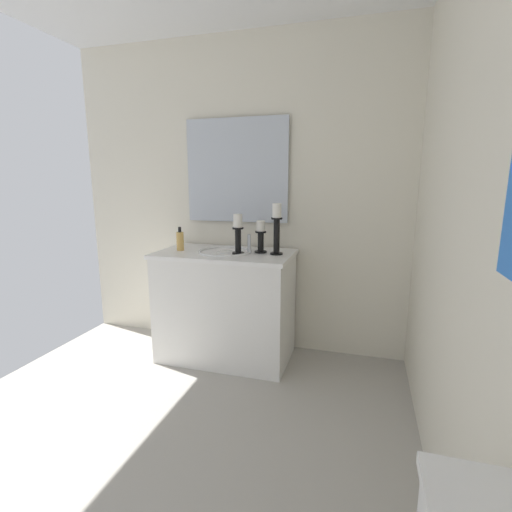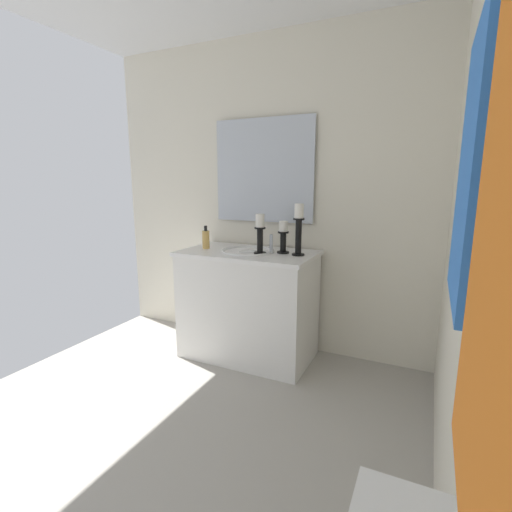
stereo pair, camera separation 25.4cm
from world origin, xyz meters
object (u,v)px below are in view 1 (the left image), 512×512
Objects in this scene: mirror at (236,171)px; vanity_cabinet at (226,305)px; candle_holder_mid at (238,233)px; soap_bottle at (180,241)px; sink_basin at (225,257)px; candle_holder_tall at (277,227)px; candle_holder_short at (261,236)px.

vanity_cabinet is at bearing -0.01° from mirror.
candle_holder_mid is 1.61× the size of soap_bottle.
mirror is (-0.28, 0.00, 1.02)m from vanity_cabinet.
candle_holder_tall is (-0.02, 0.39, 0.24)m from sink_basin.
sink_basin is at bearing 94.82° from soap_bottle.
candle_holder_mid is at bearing 70.18° from vanity_cabinet.
candle_holder_mid is at bearing 88.36° from soap_bottle.
sink_basin is at bearing -78.92° from candle_holder_short.
mirror is 0.56m from candle_holder_mid.
soap_bottle is at bearing -48.66° from mirror.
mirror reaches higher than soap_bottle.
vanity_cabinet is 4.32× the size of candle_holder_short.
candle_holder_short is 0.62m from soap_bottle.
candle_holder_short is 1.31× the size of soap_bottle.
candle_holder_tall reaches higher than vanity_cabinet.
sink_basin is 0.23m from candle_holder_mid.
soap_bottle is (0.03, -0.35, 0.49)m from vanity_cabinet.
mirror reaches higher than candle_holder_short.
mirror reaches higher than sink_basin.
candle_holder_tall is 0.15m from candle_holder_short.
candle_holder_tall is 1.26× the size of candle_holder_mid.
candle_holder_short is at bearing 97.51° from soap_bottle.
candle_holder_mid is (0.04, 0.12, 0.57)m from vanity_cabinet.
candle_holder_mid reaches higher than vanity_cabinet.
mirror is 0.59m from candle_holder_short.
sink_basin is 0.31m from candle_holder_short.
candle_holder_short is 0.82× the size of candle_holder_mid.
vanity_cabinet is 0.58m from candle_holder_mid.
candle_holder_mid is (0.06, -0.27, -0.04)m from candle_holder_tall.
candle_holder_mid is at bearing -76.86° from candle_holder_tall.
soap_bottle is at bearing -86.17° from candle_holder_tall.
candle_holder_short is at bearing 101.04° from vanity_cabinet.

